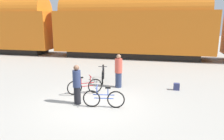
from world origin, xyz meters
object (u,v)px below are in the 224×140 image
bicycle_maroon (85,86)px  person_in_red (119,71)px  bicycle_black (103,75)px  person_in_navy (77,85)px  bicycle_blue (104,99)px  backpack (176,87)px  freight_train (132,25)px

bicycle_maroon → person_in_red: (1.30, 1.35, 0.47)m
bicycle_black → person_in_navy: bearing=-93.1°
bicycle_blue → person_in_navy: size_ratio=1.01×
bicycle_blue → person_in_navy: (-1.14, 0.14, 0.45)m
bicycle_black → bicycle_blue: bearing=-74.7°
bicycle_maroon → backpack: (4.14, 1.52, -0.19)m
bicycle_black → person_in_navy: 3.39m
freight_train → backpack: freight_train is taller
person_in_navy → bicycle_maroon: bearing=144.5°
bicycle_blue → person_in_red: bearing=88.6°
person_in_red → backpack: (2.84, 0.17, -0.67)m
bicycle_black → person_in_navy: size_ratio=1.10×
bicycle_maroon → bicycle_black: bicycle_black is taller
bicycle_maroon → bicycle_black: size_ratio=0.80×
bicycle_black → bicycle_maroon: bearing=-97.4°
freight_train → person_in_navy: (-0.66, -11.35, -2.05)m
person_in_navy → backpack: (4.04, 2.71, -0.64)m
bicycle_maroon → person_in_navy: (0.10, -1.19, 0.45)m
person_in_red → bicycle_blue: bearing=25.0°
bicycle_blue → bicycle_black: bearing=105.3°
freight_train → bicycle_blue: freight_train is taller
bicycle_blue → person_in_red: size_ratio=0.97×
bicycle_black → bicycle_blue: (0.96, -3.50, -0.03)m
bicycle_blue → person_in_navy: person_in_navy is taller
bicycle_black → backpack: 3.92m
bicycle_maroon → person_in_red: person_in_red is taller
bicycle_black → person_in_navy: person_in_navy is taller
person_in_red → backpack: person_in_red is taller
freight_train → bicycle_blue: bearing=-87.6°
bicycle_black → freight_train: bearing=86.6°
freight_train → person_in_red: bearing=-86.5°
person_in_red → freight_train: bearing=-150.1°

